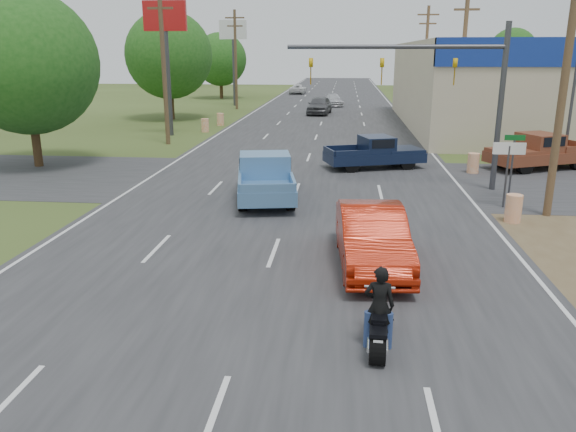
# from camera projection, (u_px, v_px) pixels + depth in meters

# --- Properties ---
(ground) EXTENTS (200.00, 200.00, 0.00)m
(ground) POSITION_uv_depth(u_px,v_px,m) (212.00, 420.00, 9.15)
(ground) COLOR #38441B
(ground) RESTS_ON ground
(main_road) EXTENTS (15.00, 180.00, 0.02)m
(main_road) POSITION_uv_depth(u_px,v_px,m) (321.00, 124.00, 47.35)
(main_road) COLOR #2D2D30
(main_road) RESTS_ON ground
(cross_road) EXTENTS (120.00, 10.00, 0.02)m
(cross_road) POSITION_uv_depth(u_px,v_px,m) (300.00, 180.00, 26.34)
(cross_road) COLOR #2D2D30
(cross_road) RESTS_ON ground
(utility_pole_1) EXTENTS (2.00, 0.28, 10.00)m
(utility_pole_1) POSITION_uv_depth(u_px,v_px,m) (566.00, 66.00, 19.16)
(utility_pole_1) COLOR #4C3823
(utility_pole_1) RESTS_ON ground
(utility_pole_2) EXTENTS (2.00, 0.28, 10.00)m
(utility_pole_2) POSITION_uv_depth(u_px,v_px,m) (463.00, 60.00, 36.35)
(utility_pole_2) COLOR #4C3823
(utility_pole_2) RESTS_ON ground
(utility_pole_3) EXTENTS (2.00, 0.28, 10.00)m
(utility_pole_3) POSITION_uv_depth(u_px,v_px,m) (426.00, 58.00, 53.55)
(utility_pole_3) COLOR #4C3823
(utility_pole_3) RESTS_ON ground
(utility_pole_5) EXTENTS (2.00, 0.28, 10.00)m
(utility_pole_5) POSITION_uv_depth(u_px,v_px,m) (163.00, 60.00, 35.33)
(utility_pole_5) COLOR #4C3823
(utility_pole_5) RESTS_ON ground
(utility_pole_6) EXTENTS (2.00, 0.28, 10.00)m
(utility_pole_6) POSITION_uv_depth(u_px,v_px,m) (236.00, 57.00, 58.25)
(utility_pole_6) COLOR #4C3823
(utility_pole_6) RESTS_ON ground
(tree_0) EXTENTS (7.14, 7.14, 8.84)m
(tree_0) POSITION_uv_depth(u_px,v_px,m) (26.00, 63.00, 28.13)
(tree_0) COLOR #422D19
(tree_0) RESTS_ON ground
(tree_1) EXTENTS (7.56, 7.56, 9.36)m
(tree_1) POSITION_uv_depth(u_px,v_px,m) (169.00, 55.00, 49.01)
(tree_1) COLOR #422D19
(tree_1) RESTS_ON ground
(tree_2) EXTENTS (6.72, 6.72, 8.32)m
(tree_2) POSITION_uv_depth(u_px,v_px,m) (220.00, 59.00, 72.18)
(tree_2) COLOR #422D19
(tree_2) RESTS_ON ground
(tree_5) EXTENTS (7.98, 7.98, 9.88)m
(tree_5) POSITION_uv_depth(u_px,v_px,m) (512.00, 52.00, 95.35)
(tree_5) COLOR #422D19
(tree_5) RESTS_ON ground
(tree_6) EXTENTS (8.82, 8.82, 10.92)m
(tree_6) POSITION_uv_depth(u_px,v_px,m) (169.00, 49.00, 100.97)
(tree_6) COLOR #422D19
(tree_6) RESTS_ON ground
(barrel_0) EXTENTS (0.56, 0.56, 1.00)m
(barrel_0) POSITION_uv_depth(u_px,v_px,m) (514.00, 209.00, 19.70)
(barrel_0) COLOR orange
(barrel_0) RESTS_ON ground
(barrel_1) EXTENTS (0.56, 0.56, 1.00)m
(barrel_1) POSITION_uv_depth(u_px,v_px,m) (473.00, 163.00, 27.78)
(barrel_1) COLOR orange
(barrel_1) RESTS_ON ground
(barrel_2) EXTENTS (0.56, 0.56, 1.00)m
(barrel_2) POSITION_uv_depth(u_px,v_px,m) (205.00, 125.00, 42.31)
(barrel_2) COLOR orange
(barrel_2) RESTS_ON ground
(barrel_3) EXTENTS (0.56, 0.56, 1.00)m
(barrel_3) POSITION_uv_depth(u_px,v_px,m) (220.00, 119.00, 46.10)
(barrel_3) COLOR orange
(barrel_3) RESTS_ON ground
(pole_sign_left_near) EXTENTS (3.00, 0.35, 9.20)m
(pole_sign_left_near) POSITION_uv_depth(u_px,v_px,m) (166.00, 32.00, 38.73)
(pole_sign_left_near) COLOR #3F3F44
(pole_sign_left_near) RESTS_ON ground
(pole_sign_left_far) EXTENTS (3.00, 0.35, 9.20)m
(pole_sign_left_far) POSITION_uv_depth(u_px,v_px,m) (233.00, 39.00, 61.65)
(pole_sign_left_far) COLOR #3F3F44
(pole_sign_left_far) RESTS_ON ground
(lane_sign) EXTENTS (1.20, 0.08, 2.52)m
(lane_sign) POSITION_uv_depth(u_px,v_px,m) (508.00, 159.00, 21.20)
(lane_sign) COLOR #3F3F44
(lane_sign) RESTS_ON ground
(street_name_sign) EXTENTS (0.80, 0.08, 2.61)m
(street_name_sign) POSITION_uv_depth(u_px,v_px,m) (513.00, 160.00, 22.65)
(street_name_sign) COLOR #3F3F44
(street_name_sign) RESTS_ON ground
(signal_mast) EXTENTS (9.12, 0.40, 7.00)m
(signal_mast) POSITION_uv_depth(u_px,v_px,m) (438.00, 77.00, 23.48)
(signal_mast) COLOR #3F3F44
(signal_mast) RESTS_ON ground
(red_convertible) EXTENTS (2.13, 5.16, 1.66)m
(red_convertible) POSITION_uv_depth(u_px,v_px,m) (372.00, 238.00, 15.54)
(red_convertible) COLOR #9F1A07
(red_convertible) RESTS_ON ground
(motorcycle) EXTENTS (0.64, 2.09, 1.06)m
(motorcycle) POSITION_uv_depth(u_px,v_px,m) (378.00, 328.00, 11.21)
(motorcycle) COLOR black
(motorcycle) RESTS_ON ground
(rider) EXTENTS (0.63, 0.44, 1.67)m
(rider) POSITION_uv_depth(u_px,v_px,m) (379.00, 310.00, 11.15)
(rider) COLOR black
(rider) RESTS_ON ground
(blue_pickup) EXTENTS (3.10, 5.92, 1.87)m
(blue_pickup) POSITION_uv_depth(u_px,v_px,m) (265.00, 176.00, 22.82)
(blue_pickup) COLOR black
(blue_pickup) RESTS_ON ground
(navy_pickup) EXTENTS (5.36, 3.45, 1.66)m
(navy_pickup) POSITION_uv_depth(u_px,v_px,m) (377.00, 152.00, 28.91)
(navy_pickup) COLOR black
(navy_pickup) RESTS_ON ground
(brown_pickup) EXTENTS (5.90, 4.20, 1.83)m
(brown_pickup) POSITION_uv_depth(u_px,v_px,m) (538.00, 151.00, 28.70)
(brown_pickup) COLOR black
(brown_pickup) RESTS_ON ground
(distant_car_grey) EXTENTS (2.49, 5.20, 1.71)m
(distant_car_grey) POSITION_uv_depth(u_px,v_px,m) (319.00, 105.00, 54.36)
(distant_car_grey) COLOR #4D4E52
(distant_car_grey) RESTS_ON ground
(distant_car_silver) EXTENTS (2.51, 4.63, 1.27)m
(distant_car_silver) POSITION_uv_depth(u_px,v_px,m) (333.00, 100.00, 62.99)
(distant_car_silver) COLOR silver
(distant_car_silver) RESTS_ON ground
(distant_car_white) EXTENTS (2.33, 4.79, 1.31)m
(distant_car_white) POSITION_uv_depth(u_px,v_px,m) (298.00, 89.00, 81.76)
(distant_car_white) COLOR silver
(distant_car_white) RESTS_ON ground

